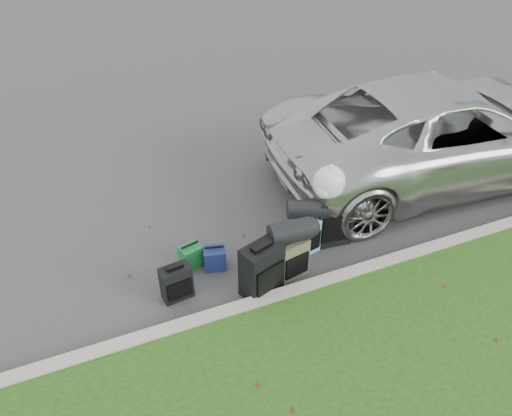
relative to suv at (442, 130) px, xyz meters
name	(u,v)px	position (x,y,z in m)	size (l,w,h in m)	color
ground	(268,246)	(-3.35, -0.70, -0.78)	(120.00, 120.00, 0.00)	#383535
curb	(301,291)	(-3.35, -1.70, -0.71)	(120.00, 0.18, 0.15)	#9E937F
suv	(442,130)	(0.00, 0.00, 0.00)	(2.60, 5.65, 1.57)	#B7B7B2
suitcase_small_black	(176,283)	(-4.75, -1.13, -0.55)	(0.37, 0.20, 0.46)	black
suitcase_large_black_left	(262,270)	(-3.77, -1.45, -0.43)	(0.49, 0.30, 0.71)	black
suitcase_olive	(290,258)	(-3.32, -1.31, -0.50)	(0.41, 0.26, 0.57)	#45462F
suitcase_teal	(306,236)	(-2.93, -0.98, -0.53)	(0.36, 0.22, 0.52)	#5B99AA
suitcase_large_black_right	(332,220)	(-2.50, -0.92, -0.41)	(0.49, 0.30, 0.74)	black
tote_green	(191,256)	(-4.43, -0.66, -0.63)	(0.27, 0.22, 0.31)	#19702F
tote_navy	(215,258)	(-4.16, -0.81, -0.63)	(0.28, 0.22, 0.30)	navy
duffel_left	(290,232)	(-3.33, -1.31, -0.08)	(0.28, 0.28, 0.52)	black
duffel_right	(304,209)	(-2.92, -0.88, -0.14)	(0.25, 0.25, 0.45)	black
trash_bag	(329,183)	(-2.58, -0.88, 0.18)	(0.45, 0.45, 0.45)	white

